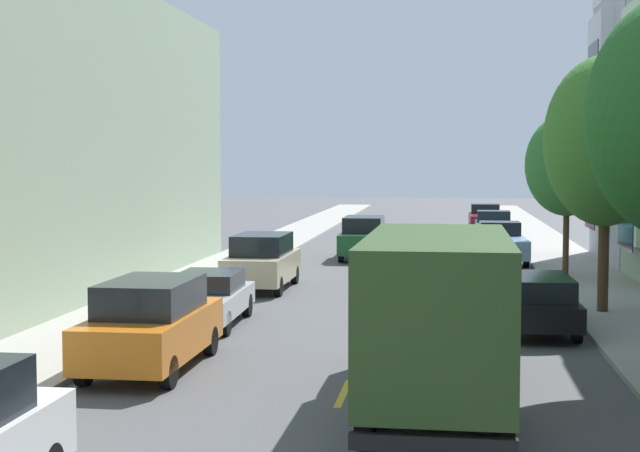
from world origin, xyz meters
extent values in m
plane|color=#4C4C4F|center=(0.00, 30.00, 0.00)|extent=(160.00, 160.00, 0.00)
cube|color=#A39E93|center=(-7.10, 28.00, 0.07)|extent=(3.20, 120.00, 0.14)
cube|color=#A39E93|center=(7.10, 28.00, 0.07)|extent=(3.20, 120.00, 0.14)
cube|color=yellow|center=(0.00, 12.00, 0.00)|extent=(0.14, 2.20, 0.01)
cube|color=yellow|center=(0.00, 17.00, 0.00)|extent=(0.14, 2.20, 0.01)
cube|color=yellow|center=(0.00, 22.00, 0.00)|extent=(0.14, 2.20, 0.01)
cube|color=yellow|center=(0.00, 27.00, 0.00)|extent=(0.14, 2.20, 0.01)
cube|color=yellow|center=(0.00, 32.00, 0.00)|extent=(0.14, 2.20, 0.01)
cube|color=yellow|center=(0.00, 37.00, 0.00)|extent=(0.14, 2.20, 0.01)
cube|color=yellow|center=(0.00, 42.00, 0.00)|extent=(0.14, 2.20, 0.01)
cube|color=yellow|center=(0.00, 47.00, 0.00)|extent=(0.14, 2.20, 0.01)
cube|color=beige|center=(8.42, 28.23, 5.76)|extent=(0.55, 3.61, 8.31)
cube|color=#1E232D|center=(8.13, 28.23, 1.92)|extent=(0.04, 2.74, 1.10)
cube|color=#1E232D|center=(8.13, 28.23, 5.12)|extent=(0.04, 2.74, 1.10)
cube|color=#1E232D|center=(8.13, 28.23, 8.31)|extent=(0.04, 2.74, 1.10)
cube|color=silver|center=(8.42, 36.45, 6.22)|extent=(0.55, 3.61, 8.98)
cube|color=#1E232D|center=(8.13, 36.45, 2.07)|extent=(0.04, 2.74, 1.10)
cube|color=#1E232D|center=(8.13, 36.45, 5.53)|extent=(0.04, 2.74, 1.10)
cube|color=#1E232D|center=(8.13, 36.45, 8.98)|extent=(0.04, 2.74, 1.10)
cylinder|color=#47331E|center=(6.40, 22.01, 1.67)|extent=(0.31, 0.31, 3.06)
ellipsoid|color=#387028|center=(6.40, 22.01, 5.03)|extent=(3.50, 3.50, 4.88)
cylinder|color=#47331E|center=(6.40, 30.57, 1.51)|extent=(0.23, 0.23, 2.73)
ellipsoid|color=#2D6B2D|center=(6.40, 30.57, 4.32)|extent=(3.13, 3.13, 3.85)
cube|color=#2D471E|center=(1.79, 10.40, 1.92)|extent=(2.46, 5.99, 2.52)
cube|color=#2D471E|center=(1.83, 14.53, 1.76)|extent=(2.32, 1.92, 2.20)
cube|color=black|center=(1.84, 15.43, 2.24)|extent=(2.02, 0.10, 0.97)
cube|color=black|center=(1.76, 7.50, 0.43)|extent=(2.40, 0.18, 0.24)
cylinder|color=black|center=(2.89, 14.57, 0.48)|extent=(0.29, 0.96, 0.96)
cylinder|color=black|center=(0.77, 14.59, 0.48)|extent=(0.29, 0.96, 0.96)
cylinder|color=black|center=(2.83, 8.61, 0.48)|extent=(0.29, 0.96, 0.96)
cylinder|color=black|center=(0.71, 8.63, 0.48)|extent=(0.29, 0.96, 0.96)
cylinder|color=black|center=(2.84, 9.71, 0.48)|extent=(0.29, 0.96, 0.96)
cylinder|color=black|center=(0.72, 9.73, 0.48)|extent=(0.29, 0.96, 0.96)
cube|color=orange|center=(-4.29, 13.52, 0.78)|extent=(1.96, 4.80, 0.90)
cube|color=black|center=(-4.29, 13.52, 1.58)|extent=(1.72, 2.79, 0.70)
cylinder|color=black|center=(-5.16, 11.89, 0.33)|extent=(0.22, 0.66, 0.66)
cylinder|color=black|center=(-3.43, 11.89, 0.33)|extent=(0.22, 0.66, 0.66)
cylinder|color=black|center=(-5.15, 15.16, 0.33)|extent=(0.22, 0.66, 0.66)
cylinder|color=black|center=(-3.42, 15.15, 0.33)|extent=(0.22, 0.66, 0.66)
cube|color=tan|center=(-4.40, 26.27, 0.78)|extent=(1.98, 4.81, 0.90)
cube|color=black|center=(-4.40, 26.27, 1.58)|extent=(1.73, 2.79, 0.70)
cylinder|color=black|center=(-5.27, 24.64, 0.33)|extent=(0.22, 0.66, 0.66)
cylinder|color=black|center=(-3.54, 24.63, 0.33)|extent=(0.22, 0.66, 0.66)
cylinder|color=black|center=(-5.25, 27.91, 0.33)|extent=(0.22, 0.66, 0.66)
cylinder|color=black|center=(-3.52, 27.90, 0.33)|extent=(0.22, 0.66, 0.66)
cube|color=#195B60|center=(4.48, 45.80, 0.73)|extent=(2.11, 5.34, 0.80)
cube|color=black|center=(4.51, 46.96, 1.43)|extent=(1.79, 1.63, 0.60)
cylinder|color=black|center=(5.41, 47.58, 0.33)|extent=(0.23, 0.66, 0.66)
cylinder|color=black|center=(3.63, 47.62, 0.33)|extent=(0.23, 0.66, 0.66)
cylinder|color=black|center=(5.33, 43.98, 0.33)|extent=(0.23, 0.66, 0.66)
cylinder|color=black|center=(3.56, 44.02, 0.33)|extent=(0.23, 0.66, 0.66)
cube|color=#7A9EC6|center=(4.34, 36.21, 0.73)|extent=(2.09, 5.33, 0.80)
cube|color=black|center=(4.32, 37.38, 1.43)|extent=(1.79, 1.62, 0.60)
cylinder|color=black|center=(5.20, 38.03, 0.33)|extent=(0.23, 0.66, 0.66)
cylinder|color=black|center=(3.42, 38.00, 0.33)|extent=(0.23, 0.66, 0.66)
cylinder|color=black|center=(5.26, 34.43, 0.33)|extent=(0.23, 0.66, 0.66)
cylinder|color=black|center=(3.48, 34.40, 0.33)|extent=(0.23, 0.66, 0.66)
cube|color=black|center=(4.29, 19.30, 0.64)|extent=(1.91, 4.73, 0.62)
cube|color=black|center=(4.29, 18.93, 1.23)|extent=(1.65, 2.85, 0.55)
cylinder|color=black|center=(5.06, 20.92, 0.33)|extent=(0.23, 0.66, 0.66)
cylinder|color=black|center=(3.46, 20.89, 0.33)|extent=(0.23, 0.66, 0.66)
cylinder|color=black|center=(5.12, 17.72, 0.33)|extent=(0.23, 0.66, 0.66)
cylinder|color=black|center=(3.52, 17.69, 0.33)|extent=(0.23, 0.66, 0.66)
cube|color=maroon|center=(4.37, 54.22, 0.73)|extent=(2.01, 5.31, 0.80)
cube|color=black|center=(4.37, 55.39, 1.43)|extent=(1.76, 1.59, 0.60)
cylinder|color=black|center=(5.27, 56.02, 0.33)|extent=(0.22, 0.66, 0.66)
cylinder|color=black|center=(3.49, 56.03, 0.33)|extent=(0.22, 0.66, 0.66)
cylinder|color=black|center=(5.26, 52.42, 0.33)|extent=(0.22, 0.66, 0.66)
cylinder|color=black|center=(3.48, 52.42, 0.33)|extent=(0.22, 0.66, 0.66)
cube|color=#B2B5BA|center=(-4.47, 19.00, 0.63)|extent=(1.92, 4.55, 0.60)
cube|color=black|center=(-4.47, 19.22, 1.18)|extent=(1.64, 2.20, 0.50)
cylinder|color=black|center=(-5.21, 17.45, 0.33)|extent=(0.24, 0.67, 0.66)
cylinder|color=black|center=(-3.64, 17.49, 0.33)|extent=(0.24, 0.67, 0.66)
cylinder|color=black|center=(-5.30, 20.51, 0.33)|extent=(0.24, 0.67, 0.66)
cylinder|color=black|center=(-3.72, 20.55, 0.33)|extent=(0.24, 0.67, 0.66)
cube|color=#194C28|center=(-1.80, 37.06, 0.78)|extent=(1.95, 4.80, 0.90)
cube|color=black|center=(-1.80, 37.06, 1.58)|extent=(1.72, 2.78, 0.70)
cylinder|color=black|center=(-2.67, 35.43, 0.33)|extent=(0.22, 0.66, 0.66)
cylinder|color=black|center=(-0.94, 35.43, 0.33)|extent=(0.22, 0.66, 0.66)
cylinder|color=black|center=(-2.67, 38.69, 0.33)|extent=(0.22, 0.66, 0.66)
cylinder|color=black|center=(-0.93, 38.69, 0.33)|extent=(0.22, 0.66, 0.66)
camera|label=1|loc=(1.92, -5.74, 4.44)|focal=53.00mm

